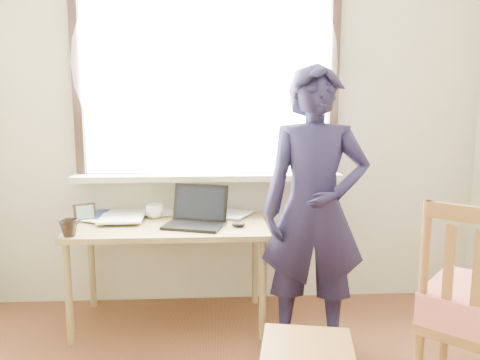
{
  "coord_description": "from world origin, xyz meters",
  "views": [
    {
      "loc": [
        -0.16,
        -1.31,
        1.44
      ],
      "look_at": [
        -0.03,
        0.95,
        1.06
      ],
      "focal_mm": 35.0,
      "sensor_mm": 36.0,
      "label": 1
    }
  ],
  "objects": [
    {
      "name": "work_chair",
      "position": [
        0.24,
        0.54,
        0.34
      ],
      "size": [
        0.45,
        0.44,
        0.4
      ],
      "color": "olive",
      "rests_on": "ground"
    },
    {
      "name": "book_b",
      "position": [
        -0.11,
        1.87,
        0.68
      ],
      "size": [
        0.29,
        0.32,
        0.02
      ],
      "primitive_type": "imported",
      "rotation": [
        0.0,
        0.0,
        -0.48
      ],
      "color": "white",
      "rests_on": "desk"
    },
    {
      "name": "person",
      "position": [
        0.41,
        1.27,
        0.83
      ],
      "size": [
        0.65,
        0.46,
        1.65
      ],
      "primitive_type": "imported",
      "rotation": [
        0.0,
        0.0,
        -0.12
      ],
      "color": "black",
      "rests_on": "ground"
    },
    {
      "name": "laptop",
      "position": [
        -0.27,
        1.6,
        0.73
      ],
      "size": [
        0.43,
        0.39,
        0.25
      ],
      "color": "black",
      "rests_on": "desk"
    },
    {
      "name": "desk",
      "position": [
        -0.45,
        1.63,
        0.6
      ],
      "size": [
        1.25,
        0.62,
        0.67
      ],
      "color": "olive",
      "rests_on": "ground"
    },
    {
      "name": "picture_frame",
      "position": [
        -1.01,
        1.73,
        0.72
      ],
      "size": [
        0.13,
        0.08,
        0.11
      ],
      "color": "black",
      "rests_on": "desk"
    },
    {
      "name": "room_shell",
      "position": [
        -0.02,
        0.2,
        1.64
      ],
      "size": [
        3.52,
        4.02,
        2.61
      ],
      "color": "beige",
      "rests_on": "ground"
    },
    {
      "name": "mouse",
      "position": [
        -0.01,
        1.53,
        0.68
      ],
      "size": [
        0.09,
        0.06,
        0.03
      ],
      "primitive_type": "ellipsoid",
      "color": "black",
      "rests_on": "desk"
    },
    {
      "name": "desk_clutter",
      "position": [
        -0.82,
        1.87,
        0.68
      ],
      "size": [
        0.75,
        0.54,
        0.03
      ],
      "color": "white",
      "rests_on": "desk"
    },
    {
      "name": "mug_white",
      "position": [
        -0.56,
        1.8,
        0.71
      ],
      "size": [
        0.16,
        0.16,
        0.09
      ],
      "primitive_type": "imported",
      "rotation": [
        0.0,
        0.0,
        0.44
      ],
      "color": "white",
      "rests_on": "desk"
    },
    {
      "name": "mug_dark",
      "position": [
        -1.01,
        1.38,
        0.72
      ],
      "size": [
        0.12,
        0.12,
        0.1
      ],
      "primitive_type": "imported",
      "rotation": [
        0.0,
        0.0,
        0.08
      ],
      "color": "black",
      "rests_on": "desk"
    },
    {
      "name": "book_a",
      "position": [
        -0.91,
        1.85,
        0.68
      ],
      "size": [
        0.23,
        0.29,
        0.03
      ],
      "primitive_type": "imported",
      "rotation": [
        0.0,
        0.0,
        -0.09
      ],
      "color": "white",
      "rests_on": "desk"
    }
  ]
}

